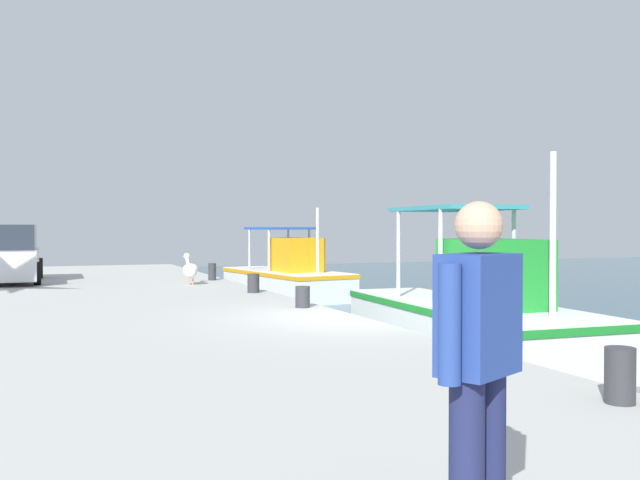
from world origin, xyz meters
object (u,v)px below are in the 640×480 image
fishing_boat_nearest (287,277)px  fisherman_standing (478,362)px  mooring_bollard_nearest (212,272)px  pelican (190,269)px  mooring_bollard_third (303,297)px  parked_car (5,256)px  fishing_boat_second (473,315)px  mooring_bollard_fourth (620,375)px  mooring_bollard_second (253,283)px

fishing_boat_nearest → fisherman_standing: fishing_boat_nearest is taller
fishing_boat_nearest → mooring_bollard_nearest: fishing_boat_nearest is taller
pelican → mooring_bollard_third: size_ratio=2.41×
pelican → mooring_bollard_nearest: size_ratio=2.00×
parked_car → fisherman_standing: bearing=8.3°
pelican → parked_car: parked_car is taller
fishing_boat_second → fisherman_standing: (8.07, -5.47, 0.98)m
parked_car → mooring_bollard_fourth: bearing=18.2°
fisherman_standing → mooring_bollard_third: bearing=164.0°
fishing_boat_nearest → fishing_boat_second: size_ratio=0.90×
mooring_bollard_fourth → fishing_boat_nearest: bearing=170.0°
mooring_bollard_nearest → mooring_bollard_second: size_ratio=1.11×
fishing_boat_nearest → mooring_bollard_second: (6.21, -3.00, 0.35)m
pelican → parked_car: 5.31m
mooring_bollard_nearest → mooring_bollard_second: mooring_bollard_nearest is taller
pelican → mooring_bollard_nearest: (-1.32, 0.90, -0.16)m
fishing_boat_nearest → fisherman_standing: (19.00, -5.75, 1.02)m
mooring_bollard_nearest → mooring_bollard_fourth: 14.97m
fisherman_standing → mooring_bollard_fourth: 3.40m
mooring_bollard_nearest → mooring_bollard_third: mooring_bollard_nearest is taller
fisherman_standing → mooring_bollard_second: 13.10m
parked_car → mooring_bollard_nearest: 5.62m
mooring_bollard_third → fishing_boat_nearest: bearing=162.3°
mooring_bollard_third → mooring_bollard_fourth: 7.70m
fishing_boat_nearest → pelican: fishing_boat_nearest is taller
fisherman_standing → mooring_bollard_fourth: fisherman_standing is taller
mooring_bollard_nearest → mooring_bollard_second: 4.06m
mooring_bollard_second → parked_car: bearing=-135.6°
fishing_boat_second → pelican: fishing_boat_second is taller
pelican → fisherman_standing: 15.65m
fishing_boat_nearest → mooring_bollard_nearest: bearing=-54.4°
fishing_boat_nearest → mooring_bollard_third: fishing_boat_nearest is taller
fishing_boat_nearest → mooring_bollard_second: 6.91m
pelican → mooring_bollard_second: (2.74, 0.90, -0.18)m
fishing_boat_nearest → mooring_bollard_third: size_ratio=14.63×
parked_car → mooring_bollard_third: size_ratio=10.39×
fishing_boat_nearest → mooring_bollard_fourth: bearing=-10.0°
mooring_bollard_nearest → mooring_bollard_fourth: mooring_bollard_nearest is taller
pelican → mooring_bollard_second: size_ratio=2.22×
fishing_boat_second → mooring_bollard_nearest: (-8.79, -2.72, 0.33)m
mooring_bollard_second → fishing_boat_nearest: bearing=154.2°
fishing_boat_second → fishing_boat_nearest: bearing=178.5°
parked_car → mooring_bollard_second: size_ratio=9.53×
fishing_boat_nearest → mooring_bollard_fourth: (17.12, -3.00, 0.37)m
fishing_boat_nearest → fishing_boat_second: bearing=-1.5°
fisherman_standing → parked_car: 18.52m
mooring_bollard_second → mooring_bollard_fourth: (10.91, 0.00, 0.02)m
fisherman_standing → mooring_bollard_third: (-9.59, 2.75, -0.69)m
mooring_bollard_second → fisherman_standing: bearing=-12.1°
parked_car → fishing_boat_nearest: bearing=94.6°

